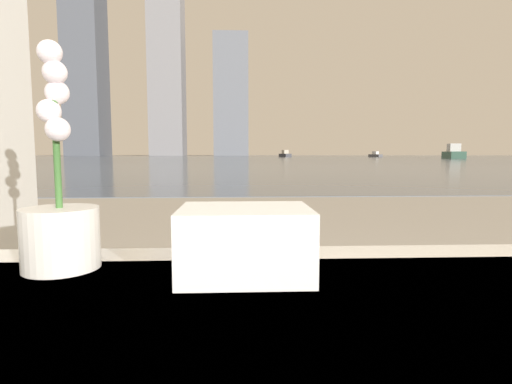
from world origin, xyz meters
The scene contains 9 objects.
potted_orchid centered at (-0.55, 0.85, 0.65)m, with size 0.14×0.14×0.41m.
towel_stack centered at (-0.21, 0.79, 0.61)m, with size 0.23×0.18×0.12m.
harbor_water centered at (0.00, 62.00, 0.01)m, with size 180.00×110.00×0.01m.
harbor_boat_0 centered at (8.85, 77.73, 0.48)m, with size 2.18×3.79×1.35m.
harbor_boat_1 centered at (29.92, 54.98, 0.74)m, with size 3.25×5.82×2.07m.
harbor_boat_2 centered at (26.49, 77.11, 0.39)m, with size 2.07×3.07×1.09m.
skyline_tower_0 centered at (-43.45, 118.00, 38.26)m, with size 9.84×11.17×76.52m.
skyline_tower_1 centered at (-20.54, 118.00, 36.76)m, with size 9.41×10.10×73.52m.
skyline_tower_2 centered at (-2.28, 118.00, 17.04)m, with size 9.77×10.89×34.08m.
Camera 1 is at (-0.22, 0.11, 0.77)m, focal length 28.00 mm.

